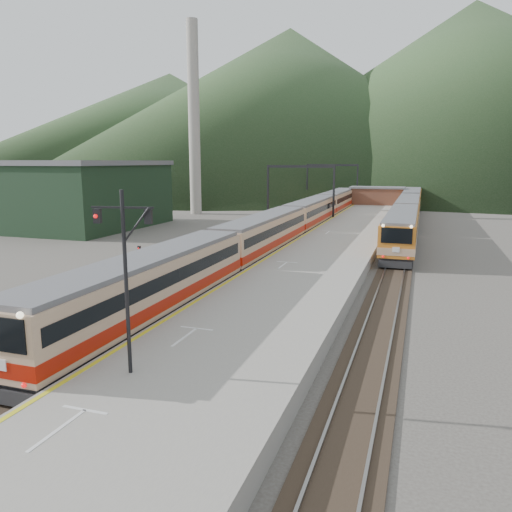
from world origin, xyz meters
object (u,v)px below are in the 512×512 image
(main_train, at_px, (292,222))
(signal_mast, at_px, (125,263))
(worker, at_px, (28,312))
(second_train, at_px, (408,211))

(main_train, relative_size, signal_mast, 12.12)
(main_train, distance_m, worker, 32.66)
(main_train, xyz_separation_m, worker, (-5.95, -32.09, -1.22))
(signal_mast, distance_m, worker, 11.74)
(second_train, bearing_deg, signal_mast, -98.26)
(worker, bearing_deg, signal_mast, 154.08)
(main_train, bearing_deg, second_train, 55.92)
(main_train, bearing_deg, signal_mast, -84.52)
(main_train, distance_m, second_train, 20.53)
(second_train, bearing_deg, main_train, -124.08)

